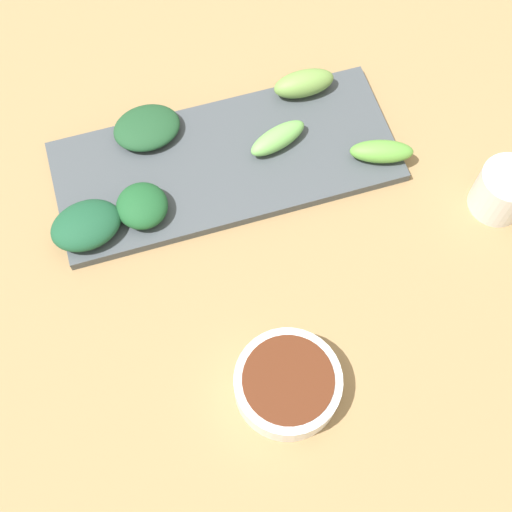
{
  "coord_description": "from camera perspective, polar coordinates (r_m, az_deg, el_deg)",
  "views": [
    {
      "loc": [
        -0.29,
        0.07,
        0.68
      ],
      "look_at": [
        -0.01,
        -0.01,
        0.05
      ],
      "focal_mm": 48.13,
      "sensor_mm": 36.0,
      "label": 1
    }
  ],
  "objects": [
    {
      "name": "broccoli_leafy_1",
      "position": [
        0.73,
        -9.45,
        4.14
      ],
      "size": [
        0.06,
        0.06,
        0.03
      ],
      "primitive_type": "ellipsoid",
      "rotation": [
        0.0,
        0.0,
        0.15
      ],
      "color": "#1D562B",
      "rests_on": "serving_plate"
    },
    {
      "name": "broccoli_leafy_3",
      "position": [
        0.73,
        -13.95,
        2.49
      ],
      "size": [
        0.07,
        0.08,
        0.03
      ],
      "primitive_type": "ellipsoid",
      "rotation": [
        0.0,
        0.0,
        0.15
      ],
      "color": "#1B5032",
      "rests_on": "serving_plate"
    },
    {
      "name": "broccoli_stalk_5",
      "position": [
        0.81,
        4.0,
        14.12
      ],
      "size": [
        0.03,
        0.07,
        0.03
      ],
      "primitive_type": "ellipsoid",
      "rotation": [
        0.0,
        0.0,
        -0.01
      ],
      "color": "#739E4A",
      "rests_on": "serving_plate"
    },
    {
      "name": "tabletop",
      "position": [
        0.73,
        -0.91,
        -0.57
      ],
      "size": [
        2.1,
        2.1,
        0.02
      ],
      "primitive_type": "cube",
      "color": "#9B7A4F",
      "rests_on": "ground"
    },
    {
      "name": "serving_plate",
      "position": [
        0.77,
        -2.53,
        7.82
      ],
      "size": [
        0.16,
        0.38,
        0.01
      ],
      "primitive_type": "cube",
      "color": "#444B51",
      "rests_on": "tabletop"
    },
    {
      "name": "tea_cup",
      "position": [
        0.77,
        19.83,
        5.14
      ],
      "size": [
        0.06,
        0.06,
        0.06
      ],
      "primitive_type": "cylinder",
      "color": "silver",
      "rests_on": "tabletop"
    },
    {
      "name": "sauce_bowl",
      "position": [
        0.66,
        2.99,
        -10.46
      ],
      "size": [
        0.1,
        0.1,
        0.04
      ],
      "color": "white",
      "rests_on": "tabletop"
    },
    {
      "name": "broccoli_stalk_4",
      "position": [
        0.77,
        1.82,
        9.76
      ],
      "size": [
        0.05,
        0.07,
        0.02
      ],
      "primitive_type": "ellipsoid",
      "rotation": [
        0.0,
        0.0,
        0.32
      ],
      "color": "#73BB5A",
      "rests_on": "serving_plate"
    },
    {
      "name": "broccoli_stalk_0",
      "position": [
        0.77,
        10.39,
        8.54
      ],
      "size": [
        0.05,
        0.07,
        0.02
      ],
      "primitive_type": "ellipsoid",
      "rotation": [
        0.0,
        0.0,
        -0.31
      ],
      "color": "#60A53F",
      "rests_on": "serving_plate"
    },
    {
      "name": "broccoli_leafy_2",
      "position": [
        0.79,
        -9.06,
        10.48
      ],
      "size": [
        0.07,
        0.08,
        0.02
      ],
      "primitive_type": "ellipsoid",
      "rotation": [
        0.0,
        0.0,
        0.07
      ],
      "color": "#1F4B29",
      "rests_on": "serving_plate"
    }
  ]
}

